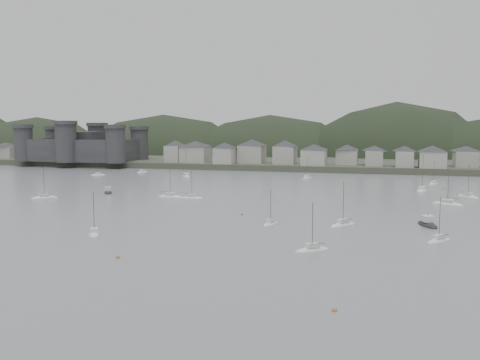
% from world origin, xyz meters
% --- Properties ---
extents(ground, '(900.00, 900.00, 0.00)m').
position_xyz_m(ground, '(0.00, 0.00, 0.00)').
color(ground, slate).
rests_on(ground, ground).
extents(far_shore_land, '(900.00, 250.00, 3.00)m').
position_xyz_m(far_shore_land, '(0.00, 295.00, 1.50)').
color(far_shore_land, '#383D2D').
rests_on(far_shore_land, ground).
extents(forested_ridge, '(851.55, 103.94, 102.57)m').
position_xyz_m(forested_ridge, '(4.83, 269.40, -11.28)').
color(forested_ridge, black).
rests_on(forested_ridge, ground).
extents(castle, '(66.00, 43.00, 20.00)m').
position_xyz_m(castle, '(-120.00, 179.80, 10.96)').
color(castle, '#313133').
rests_on(castle, far_shore_land).
extents(waterfront_town, '(451.48, 28.46, 12.92)m').
position_xyz_m(waterfront_town, '(50.59, 183.34, 8.66)').
color(waterfront_town, '#A3A095').
rests_on(waterfront_town, far_shore_land).
extents(sailboat_lead, '(4.10, 7.88, 10.31)m').
position_xyz_m(sailboat_lead, '(11.26, 144.07, 0.18)').
color(sailboat_lead, white).
rests_on(sailboat_lead, ground).
extents(moored_fleet, '(225.65, 171.43, 13.39)m').
position_xyz_m(moored_fleet, '(-8.12, 59.41, 0.18)').
color(moored_fleet, white).
rests_on(moored_fleet, ground).
extents(motor_launch_near, '(5.59, 9.16, 4.05)m').
position_xyz_m(motor_launch_near, '(52.69, 45.31, 0.29)').
color(motor_launch_near, black).
rests_on(motor_launch_near, ground).
extents(motor_launch_far, '(5.50, 7.44, 3.70)m').
position_xyz_m(motor_launch_far, '(-46.76, 77.12, 0.30)').
color(motor_launch_far, black).
rests_on(motor_launch_far, ground).
extents(mooring_buoys, '(179.94, 136.16, 0.70)m').
position_xyz_m(mooring_buoys, '(9.20, 49.03, 0.15)').
color(mooring_buoys, '#BB763E').
rests_on(mooring_buoys, ground).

